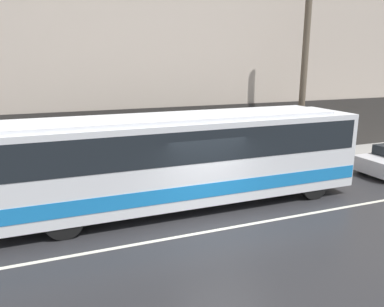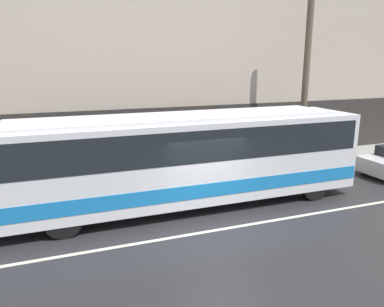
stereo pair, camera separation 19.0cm
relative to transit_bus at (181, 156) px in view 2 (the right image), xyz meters
name	(u,v)px [view 2 (the right image)]	position (x,y,z in m)	size (l,w,h in m)	color
ground_plane	(220,230)	(0.44, -2.19, -1.74)	(60.00, 60.00, 0.00)	#262628
sidewalk	(166,176)	(0.44, 3.19, -1.65)	(60.00, 2.76, 0.18)	gray
building_facade	(153,35)	(0.44, 4.72, 4.11)	(60.00, 0.35, 12.11)	#B7A899
lane_stripe	(220,230)	(0.44, -2.19, -1.74)	(54.00, 0.14, 0.01)	beige
transit_bus	(181,156)	(0.00, 0.00, 0.00)	(12.44, 2.54, 3.09)	silver
utility_pole_near	(306,75)	(6.75, 2.62, 2.45)	(0.29, 0.29, 8.03)	brown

